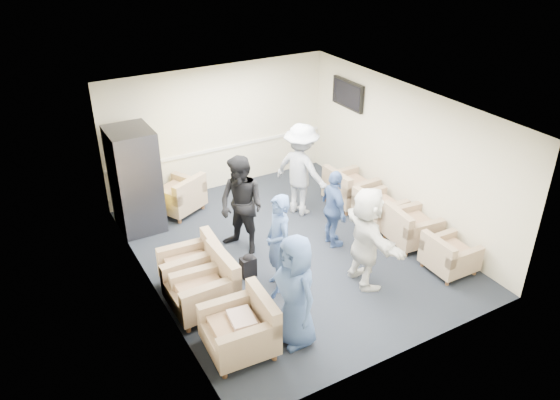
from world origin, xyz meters
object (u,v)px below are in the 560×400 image
person_mid_left (279,243)px  person_back_right (301,170)px  armchair_left_near (243,330)px  armchair_left_mid (205,287)px  person_mid_right (334,209)px  armchair_right_midnear (409,228)px  armchair_left_far (196,270)px  person_front_left (295,291)px  person_back_left (241,206)px  armchair_right_midfar (377,210)px  vending_machine (135,180)px  person_front_right (367,237)px  armchair_right_near (448,256)px  armchair_corner (180,197)px  armchair_right_far (348,190)px

person_mid_left → person_back_right: size_ratio=0.88×
armchair_left_near → armchair_left_mid: size_ratio=0.99×
person_mid_right → armchair_right_midnear: bearing=-108.8°
person_back_right → armchair_left_far: bearing=93.7°
person_mid_left → person_mid_right: bearing=117.3°
armchair_left_far → armchair_left_near: bearing=5.5°
armchair_left_mid → person_mid_right: person_mid_right is taller
person_front_left → person_back_left: person_back_left is taller
armchair_right_midfar → vending_machine: vending_machine is taller
armchair_right_midnear → person_mid_right: (-1.23, 0.67, 0.41)m
person_front_left → person_front_right: (1.69, 0.61, 0.01)m
armchair_right_near → person_mid_right: bearing=37.3°
person_back_left → person_back_right: (1.63, 0.67, 0.04)m
armchair_right_midfar → armchair_left_far: bearing=91.5°
armchair_left_far → armchair_corner: size_ratio=0.84×
armchair_left_mid → person_front_right: bearing=73.8°
armchair_right_far → person_mid_right: person_mid_right is taller
person_back_right → person_front_right: (-0.32, -2.52, -0.07)m
armchair_left_near → vending_machine: 4.09m
armchair_right_midnear → person_front_left: bearing=115.7°
armchair_right_midnear → person_back_right: 2.36m
armchair_right_far → person_back_left: 2.75m
person_mid_left → person_front_right: person_front_right is taller
armchair_left_mid → person_front_left: 1.61m
armchair_right_midfar → armchair_right_far: (-0.01, 0.95, 0.03)m
armchair_left_mid → person_back_left: size_ratio=0.53×
armchair_left_far → armchair_corner: (0.67, 2.55, -0.02)m
vending_machine → person_back_left: vending_machine is taller
person_back_right → person_mid_left: bearing=118.3°
armchair_right_midfar → vending_machine: 4.65m
armchair_left_far → person_front_right: size_ratio=0.56×
person_mid_left → person_back_left: (-0.03, 1.26, 0.08)m
armchair_left_near → armchair_corner: (0.62, 4.17, -0.02)m
armchair_left_far → armchair_right_near: 4.21m
armchair_left_mid → person_back_right: size_ratio=0.51×
armchair_left_near → armchair_left_mid: bearing=-171.6°
armchair_right_midnear → vending_machine: (-4.09, 3.06, 0.68)m
armchair_left_near → armchair_corner: armchair_left_near is taller
armchair_left_near → person_mid_right: (2.63, 1.64, 0.38)m
armchair_corner → person_front_right: 4.18m
armchair_right_near → armchair_right_midfar: armchair_right_midfar is taller
armchair_left_near → armchair_left_mid: (-0.10, 1.12, 0.02)m
armchair_right_far → armchair_corner: size_ratio=0.77×
armchair_right_near → armchair_corner: armchair_corner is taller
person_front_left → person_mid_right: size_ratio=1.16×
armchair_right_far → person_front_right: size_ratio=0.51×
person_back_left → person_back_right: 1.76m
armchair_left_mid → armchair_left_far: 0.50m
armchair_left_near → armchair_right_midnear: size_ratio=1.07×
armchair_right_near → person_mid_left: size_ratio=0.46×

